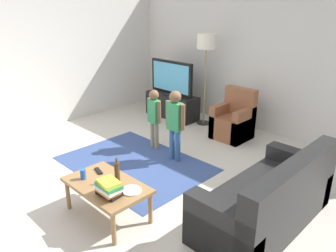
# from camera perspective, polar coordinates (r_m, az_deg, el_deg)

# --- Properties ---
(ground) EXTENTS (7.80, 7.80, 0.00)m
(ground) POSITION_cam_1_polar(r_m,az_deg,el_deg) (4.68, -5.25, -9.33)
(ground) COLOR beige
(wall_back) EXTENTS (6.00, 0.12, 2.70)m
(wall_back) POSITION_cam_1_polar(r_m,az_deg,el_deg) (6.47, 15.45, 11.20)
(wall_back) COLOR silver
(wall_back) RESTS_ON ground
(wall_left) EXTENTS (0.12, 6.00, 2.70)m
(wall_left) POSITION_cam_1_polar(r_m,az_deg,el_deg) (6.73, -22.71, 10.70)
(wall_left) COLOR silver
(wall_left) RESTS_ON ground
(area_rug) EXTENTS (2.20, 1.60, 0.01)m
(area_rug) POSITION_cam_1_polar(r_m,az_deg,el_deg) (5.12, -5.75, -6.48)
(area_rug) COLOR #33477A
(area_rug) RESTS_ON ground
(tv_stand) EXTENTS (1.20, 0.44, 0.50)m
(tv_stand) POSITION_cam_1_polar(r_m,az_deg,el_deg) (7.08, 0.70, 3.51)
(tv_stand) COLOR black
(tv_stand) RESTS_ON ground
(tv) EXTENTS (1.10, 0.28, 0.71)m
(tv) POSITION_cam_1_polar(r_m,az_deg,el_deg) (6.91, 0.60, 8.26)
(tv) COLOR black
(tv) RESTS_ON tv_stand
(couch) EXTENTS (0.80, 1.80, 0.86)m
(couch) POSITION_cam_1_polar(r_m,az_deg,el_deg) (3.85, 17.45, -12.48)
(couch) COLOR black
(couch) RESTS_ON ground
(armchair) EXTENTS (0.60, 0.60, 0.90)m
(armchair) POSITION_cam_1_polar(r_m,az_deg,el_deg) (6.09, 11.34, 0.71)
(armchair) COLOR brown
(armchair) RESTS_ON ground
(floor_lamp) EXTENTS (0.36, 0.36, 1.78)m
(floor_lamp) POSITION_cam_1_polar(r_m,az_deg,el_deg) (6.44, 6.66, 13.49)
(floor_lamp) COLOR #262626
(floor_lamp) RESTS_ON ground
(child_near_tv) EXTENTS (0.34, 0.16, 1.01)m
(child_near_tv) POSITION_cam_1_polar(r_m,az_deg,el_deg) (5.44, -2.40, 2.13)
(child_near_tv) COLOR gray
(child_near_tv) RESTS_ON ground
(child_center) EXTENTS (0.37, 0.18, 1.12)m
(child_center) POSITION_cam_1_polar(r_m,az_deg,el_deg) (4.97, 1.23, 1.13)
(child_center) COLOR #33598C
(child_center) RESTS_ON ground
(coffee_table) EXTENTS (1.00, 0.60, 0.42)m
(coffee_table) POSITION_cam_1_polar(r_m,az_deg,el_deg) (3.84, -10.55, -10.40)
(coffee_table) COLOR olive
(coffee_table) RESTS_ON ground
(book_stack) EXTENTS (0.30, 0.21, 0.18)m
(book_stack) POSITION_cam_1_polar(r_m,az_deg,el_deg) (3.55, -10.17, -10.52)
(book_stack) COLOR black
(book_stack) RESTS_ON coffee_table
(bottle) EXTENTS (0.06, 0.06, 0.30)m
(bottle) POSITION_cam_1_polar(r_m,az_deg,el_deg) (3.78, -8.79, -7.82)
(bottle) COLOR #4C3319
(bottle) RESTS_ON coffee_table
(tv_remote) EXTENTS (0.18, 0.09, 0.02)m
(tv_remote) POSITION_cam_1_polar(r_m,az_deg,el_deg) (4.08, -11.91, -7.59)
(tv_remote) COLOR black
(tv_remote) RESTS_ON coffee_table
(soda_can) EXTENTS (0.07, 0.07, 0.12)m
(soda_can) POSITION_cam_1_polar(r_m,az_deg,el_deg) (3.95, -14.46, -8.05)
(soda_can) COLOR #2659B2
(soda_can) RESTS_ON coffee_table
(plate) EXTENTS (0.22, 0.22, 0.02)m
(plate) POSITION_cam_1_polar(r_m,az_deg,el_deg) (3.64, -6.34, -11.01)
(plate) COLOR white
(plate) RESTS_ON coffee_table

